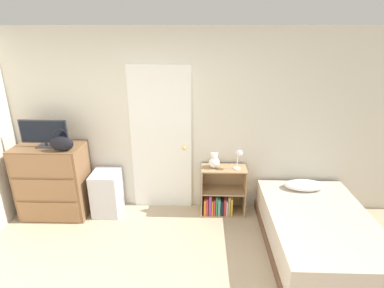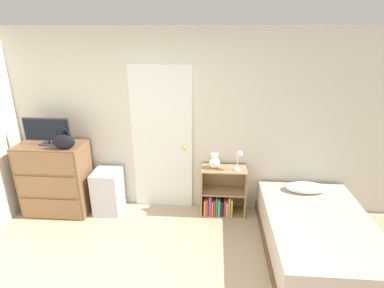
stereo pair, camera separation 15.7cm
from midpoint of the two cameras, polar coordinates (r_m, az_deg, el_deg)
wall_back at (r=4.20m, az=-5.42°, el=3.99°), size 10.00×0.06×2.55m
door_closed at (r=4.22m, az=-4.64°, el=0.69°), size 0.85×0.09×2.08m
dresser at (r=4.66m, az=-23.52°, el=-5.99°), size 0.90×0.53×1.04m
tv at (r=4.41m, az=-24.99°, el=2.31°), size 0.63×0.16×0.37m
handbag at (r=4.18m, az=-22.29°, el=0.45°), size 0.30×0.13×0.30m
storage_bin at (r=4.52m, az=-14.68°, el=-8.63°), size 0.37×0.43×0.63m
bookshelf at (r=4.37m, az=6.55°, el=-9.97°), size 0.62×0.31×0.71m
teddy_bear at (r=4.11m, az=5.38°, el=-3.32°), size 0.15×0.15×0.23m
desk_lamp at (r=4.06m, az=10.06°, el=-2.35°), size 0.11×0.11×0.28m
bed at (r=3.99m, az=23.90°, el=-15.60°), size 1.21×1.82×0.57m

